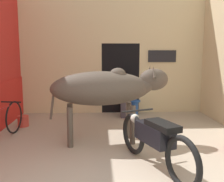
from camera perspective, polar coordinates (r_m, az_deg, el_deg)
The scene contains 7 objects.
wall_back_with_doorway at distance 7.83m, azimuth 0.61°, elevation 7.57°, with size 5.28×0.93×3.87m.
cow at distance 5.05m, azimuth -1.11°, elevation 0.56°, with size 2.35×0.89×1.52m.
motorcycle_near at distance 4.05m, azimuth 9.19°, elevation -10.25°, with size 0.87×1.93×0.81m.
bicycle at distance 5.69m, azimuth -22.90°, elevation -6.43°, with size 0.45×1.73×0.73m.
shopkeeper_seated at distance 7.17m, azimuth 2.85°, elevation -0.60°, with size 0.37×0.34×1.20m.
plastic_stool at distance 7.50m, azimuth 4.77°, elevation -3.49°, with size 0.37×0.37×0.42m.
bucket at distance 6.67m, azimuth -18.77°, elevation -6.21°, with size 0.26×0.26×0.26m.
Camera 1 is at (-0.37, -2.73, 1.74)m, focal length 42.00 mm.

